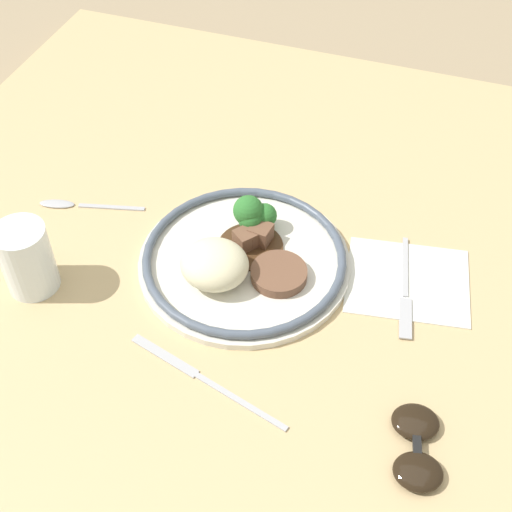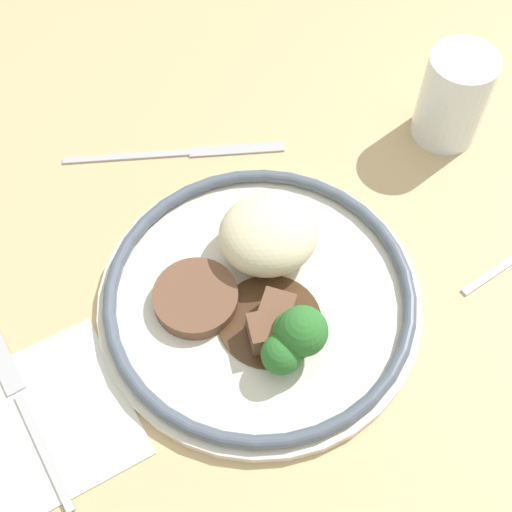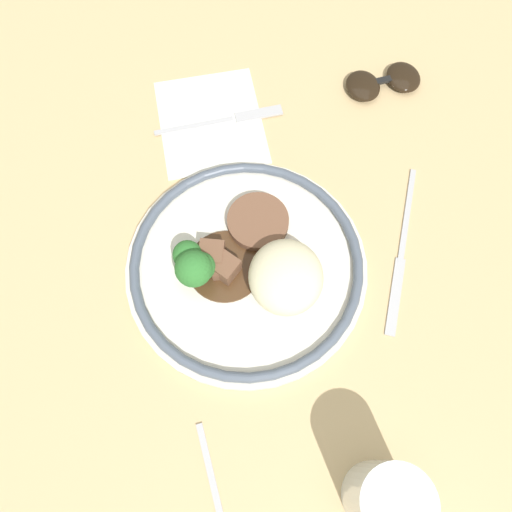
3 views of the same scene
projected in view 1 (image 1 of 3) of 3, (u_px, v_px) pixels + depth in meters
name	position (u px, v px, depth m)	size (l,w,h in m)	color
ground_plane	(247.00, 282.00, 1.01)	(8.00, 8.00, 0.00)	#998466
dining_table	(247.00, 271.00, 1.00)	(1.12, 1.11, 0.05)	tan
napkin	(408.00, 281.00, 0.95)	(0.18, 0.16, 0.00)	silver
plate	(243.00, 257.00, 0.96)	(0.29, 0.29, 0.07)	silver
juice_glass	(28.00, 261.00, 0.92)	(0.07, 0.07, 0.10)	orange
fork	(405.00, 295.00, 0.93)	(0.04, 0.18, 0.00)	#ADADB2
knife	(201.00, 377.00, 0.85)	(0.22, 0.07, 0.00)	#ADADB2
spoon	(71.00, 205.00, 1.05)	(0.16, 0.05, 0.01)	#ADADB2
sunglasses	(417.00, 446.00, 0.78)	(0.08, 0.12, 0.02)	black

